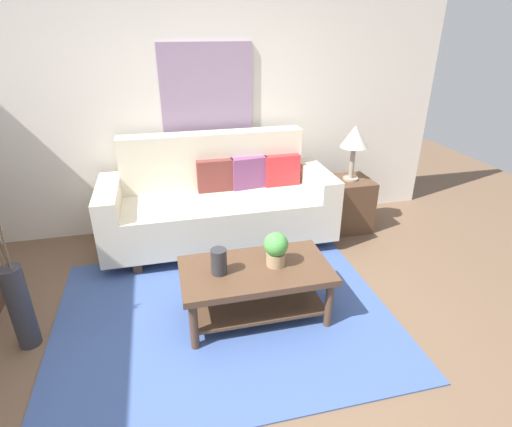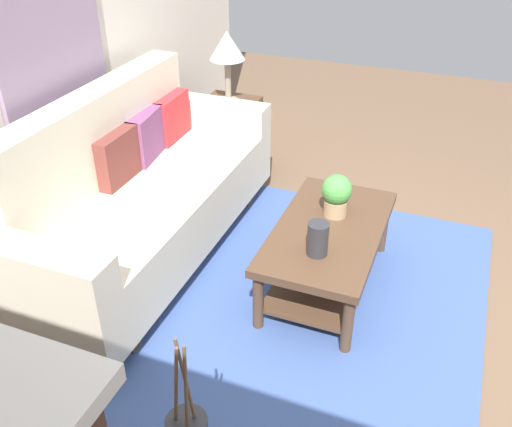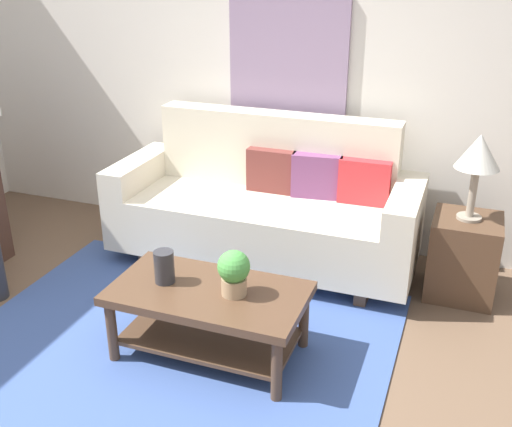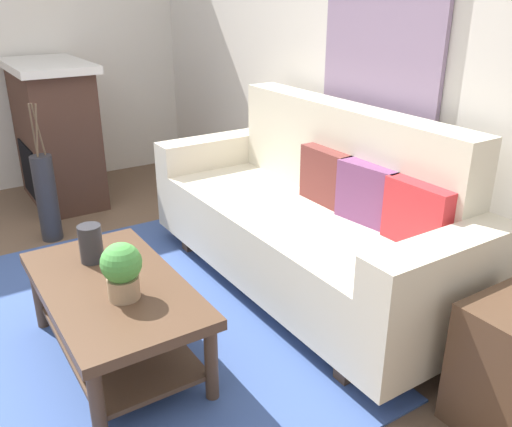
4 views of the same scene
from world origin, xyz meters
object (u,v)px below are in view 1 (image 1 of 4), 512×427
at_px(throw_pillow_maroon, 215,175).
at_px(throw_pillow_plum, 249,173).
at_px(table_lamp, 355,139).
at_px(floor_vase, 20,307).
at_px(throw_pillow_crimson, 282,170).
at_px(framed_painting, 207,90).
at_px(couch, 218,203).
at_px(side_table, 348,204).
at_px(coffee_table, 256,281).
at_px(tabletop_vase, 219,261).
at_px(potted_plant_tabletop, 276,248).

relative_size(throw_pillow_maroon, throw_pillow_plum, 1.00).
bearing_deg(table_lamp, floor_vase, -158.71).
distance_m(throw_pillow_maroon, floor_vase, 2.02).
distance_m(throw_pillow_crimson, table_lamp, 0.79).
xyz_separation_m(throw_pillow_plum, framed_painting, (-0.35, 0.34, 0.77)).
xyz_separation_m(couch, throw_pillow_plum, (0.35, 0.13, 0.25)).
distance_m(side_table, framed_painting, 1.89).
bearing_deg(throw_pillow_maroon, throw_pillow_crimson, 0.00).
distance_m(throw_pillow_maroon, framed_painting, 0.85).
relative_size(table_lamp, framed_painting, 0.63).
distance_m(throw_pillow_plum, coffee_table, 1.42).
distance_m(tabletop_vase, floor_vase, 1.37).
height_order(throw_pillow_plum, throw_pillow_crimson, same).
bearing_deg(framed_painting, table_lamp, -18.43).
relative_size(tabletop_vase, side_table, 0.34).
height_order(potted_plant_tabletop, floor_vase, potted_plant_tabletop).
xyz_separation_m(side_table, floor_vase, (-2.94, -1.14, 0.03)).
distance_m(tabletop_vase, potted_plant_tabletop, 0.42).
bearing_deg(potted_plant_tabletop, tabletop_vase, -178.56).
bearing_deg(potted_plant_tabletop, coffee_table, -177.56).
bearing_deg(tabletop_vase, table_lamp, 37.58).
xyz_separation_m(throw_pillow_maroon, floor_vase, (-1.53, -1.27, -0.37)).
height_order(side_table, table_lamp, table_lamp).
xyz_separation_m(throw_pillow_plum, tabletop_vase, (-0.52, -1.35, -0.15)).
bearing_deg(tabletop_vase, throw_pillow_plum, 68.78).
distance_m(throw_pillow_plum, framed_painting, 0.91).
distance_m(throw_pillow_plum, throw_pillow_crimson, 0.35).
distance_m(throw_pillow_crimson, tabletop_vase, 1.61).
height_order(tabletop_vase, floor_vase, floor_vase).
distance_m(throw_pillow_crimson, side_table, 0.83).
bearing_deg(framed_painting, tabletop_vase, -96.04).
bearing_deg(coffee_table, couch, 94.18).
relative_size(throw_pillow_crimson, tabletop_vase, 1.88).
distance_m(throw_pillow_plum, floor_vase, 2.29).
distance_m(couch, floor_vase, 1.92).
bearing_deg(throw_pillow_crimson, framed_painting, 153.71).
bearing_deg(potted_plant_tabletop, floor_vase, 177.87).
relative_size(throw_pillow_maroon, coffee_table, 0.33).
relative_size(tabletop_vase, table_lamp, 0.34).
height_order(throw_pillow_plum, tabletop_vase, throw_pillow_plum).
relative_size(throw_pillow_crimson, floor_vase, 0.57).
relative_size(side_table, framed_painting, 0.62).
relative_size(throw_pillow_plum, framed_painting, 0.40).
bearing_deg(floor_vase, table_lamp, 21.29).
relative_size(throw_pillow_maroon, framed_painting, 0.40).
bearing_deg(coffee_table, throw_pillow_plum, 79.23).
relative_size(coffee_table, framed_painting, 1.21).
bearing_deg(framed_painting, throw_pillow_maroon, -90.00).
distance_m(potted_plant_tabletop, framed_painting, 1.91).
xyz_separation_m(throw_pillow_crimson, potted_plant_tabletop, (-0.45, -1.34, -0.11)).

